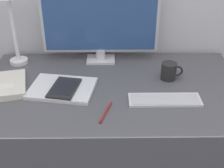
# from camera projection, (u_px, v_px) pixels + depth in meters

# --- Properties ---
(desk) EXTENTS (1.24, 0.73, 0.75)m
(desk) POSITION_uv_depth(u_px,v_px,m) (113.00, 147.00, 1.66)
(desk) COLOR #4C4C51
(desk) RESTS_ON ground_plane
(monitor) EXTENTS (0.60, 0.11, 0.46)m
(monitor) POSITION_uv_depth(u_px,v_px,m) (100.00, 17.00, 1.58)
(monitor) COLOR silver
(monitor) RESTS_ON desk
(keyboard) EXTENTS (0.32, 0.10, 0.01)m
(keyboard) POSITION_uv_depth(u_px,v_px,m) (165.00, 100.00, 1.36)
(keyboard) COLOR silver
(keyboard) RESTS_ON desk
(laptop) EXTENTS (0.32, 0.26, 0.02)m
(laptop) POSITION_uv_depth(u_px,v_px,m) (62.00, 88.00, 1.44)
(laptop) COLOR silver
(laptop) RESTS_ON desk
(ereader) EXTENTS (0.15, 0.20, 0.01)m
(ereader) POSITION_uv_depth(u_px,v_px,m) (64.00, 88.00, 1.41)
(ereader) COLOR black
(ereader) RESTS_ON laptop
(desk_lamp) EXTENTS (0.11, 0.11, 0.43)m
(desk_lamp) POSITION_uv_depth(u_px,v_px,m) (10.00, 5.00, 1.52)
(desk_lamp) COLOR white
(desk_lamp) RESTS_ON desk
(notebook) EXTENTS (0.24, 0.27, 0.03)m
(notebook) POSITION_uv_depth(u_px,v_px,m) (5.00, 85.00, 1.45)
(notebook) COLOR silver
(notebook) RESTS_ON desk
(coffee_mug) EXTENTS (0.11, 0.07, 0.08)m
(coffee_mug) POSITION_uv_depth(u_px,v_px,m) (169.00, 71.00, 1.51)
(coffee_mug) COLOR black
(coffee_mug) RESTS_ON desk
(pen) EXTENTS (0.05, 0.14, 0.01)m
(pen) POSITION_uv_depth(u_px,v_px,m) (106.00, 112.00, 1.28)
(pen) COLOR maroon
(pen) RESTS_ON desk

